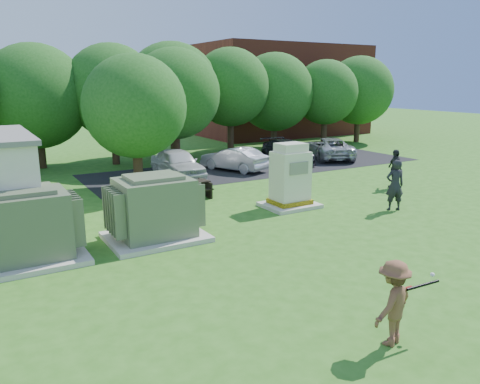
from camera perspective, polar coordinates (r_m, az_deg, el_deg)
ground at (r=12.76m, az=9.26°, el=-9.32°), size 120.00×120.00×0.00m
brick_building at (r=44.18m, az=5.15°, el=12.23°), size 15.00×8.00×8.00m
parking_strip at (r=27.26m, az=2.58°, el=3.09°), size 20.00×6.00×0.01m
transformer_left at (r=14.09m, az=-24.64°, el=-4.01°), size 3.00×2.40×2.07m
transformer_right at (r=14.85m, az=-10.36°, el=-2.12°), size 3.00×2.40×2.07m
generator_cabinet at (r=18.47m, az=6.14°, el=1.54°), size 2.09×1.71×2.54m
picnic_table at (r=20.00m, az=-6.14°, el=0.51°), size 1.68×1.26×0.72m
batter at (r=9.45m, az=18.13°, el=-12.73°), size 1.21×0.88×1.67m
person_by_generator at (r=18.89m, az=18.36°, el=0.80°), size 0.85×0.72×1.98m
person_walking_right at (r=22.82m, az=18.36°, el=2.69°), size 0.76×1.15×1.82m
car_white at (r=24.28m, az=-7.63°, el=3.48°), size 1.91×4.44×1.50m
car_silver_a at (r=26.06m, az=-0.74°, el=4.06°), size 2.74×4.17×1.30m
car_dark at (r=28.73m, az=5.75°, el=4.93°), size 2.65×4.91×1.35m
car_silver_b at (r=30.64m, az=10.78°, el=5.29°), size 4.05×5.35×1.35m
batting_equipment at (r=9.75m, az=21.23°, el=-10.41°), size 0.96×0.22×0.14m
tree_row at (r=29.05m, az=-11.84°, el=11.70°), size 41.30×13.30×7.30m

